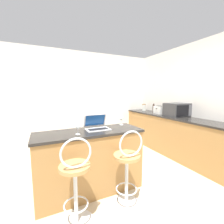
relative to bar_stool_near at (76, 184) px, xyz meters
name	(u,v)px	position (x,y,z in m)	size (l,w,h in m)	color
ground_plane	(149,211)	(0.86, -0.19, -0.49)	(20.00, 20.00, 0.00)	#BCAD8E
wall_back	(86,99)	(0.86, 2.63, 0.81)	(12.00, 0.06, 2.60)	silver
breakfast_bar	(90,161)	(0.33, 0.52, -0.03)	(1.55, 0.55, 0.93)	#9E703D
counter_right	(175,136)	(2.54, 0.95, -0.03)	(0.59, 3.32, 0.93)	#9E703D
bar_stool_near	(76,184)	(0.00, 0.00, 0.00)	(0.40, 0.40, 1.04)	silver
bar_stool_far	(127,171)	(0.65, 0.00, 0.00)	(0.40, 0.40, 1.04)	silver
laptop	(97,125)	(0.46, 0.61, 0.49)	(0.36, 0.30, 0.22)	silver
microwave	(177,110)	(2.57, 0.97, 0.59)	(0.52, 0.41, 0.31)	#2D2D30
toaster	(160,110)	(2.54, 1.50, 0.54)	(0.22, 0.28, 0.20)	silver
wine_glass_short	(121,119)	(0.94, 0.70, 0.55)	(0.07, 0.07, 0.15)	silver
pepper_mill	(154,108)	(2.68, 1.90, 0.55)	(0.06, 0.06, 0.24)	#331E14
mug_white	(154,110)	(2.64, 1.82, 0.49)	(0.10, 0.08, 0.10)	white
storage_jar	(144,107)	(2.58, 2.24, 0.54)	(0.11, 0.11, 0.20)	silver
wine_glass_tall	(78,127)	(0.13, 0.42, 0.54)	(0.07, 0.07, 0.14)	silver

